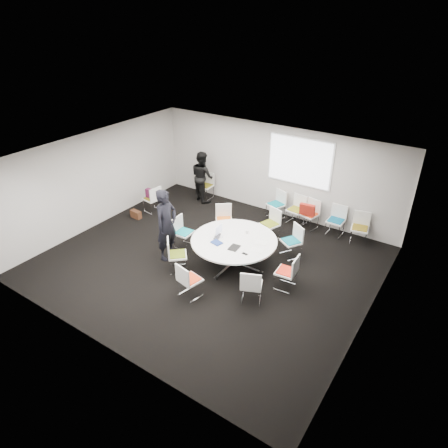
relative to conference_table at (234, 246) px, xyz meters
The scene contains 31 objects.
room_shell 1.03m from the conference_table, 149.96° to the right, with size 8.08×7.08×2.88m.
conference_table is the anchor object (origin of this frame).
projection_screen 3.45m from the conference_table, 86.05° to the left, with size 1.90×0.03×1.35m, color white.
chair_ring_a 1.57m from the conference_table, ahead, with size 0.48×0.50×0.88m.
chair_ring_b 1.57m from the conference_table, 47.60° to the left, with size 0.63×0.62×0.88m.
chair_ring_c 1.69m from the conference_table, 85.06° to the left, with size 0.58×0.57×0.88m.
chair_ring_d 1.58m from the conference_table, 133.02° to the left, with size 0.64×0.63×0.88m.
chair_ring_e 1.60m from the conference_table, behind, with size 0.47×0.48×0.88m.
chair_ring_f 1.46m from the conference_table, 135.69° to the right, with size 0.64×0.64×0.88m.
chair_ring_g 1.66m from the conference_table, 94.87° to the right, with size 0.54×0.54×0.88m.
chair_ring_h 1.53m from the conference_table, 42.76° to the right, with size 0.60×0.59×0.88m.
chair_back_a 2.90m from the conference_table, 95.72° to the left, with size 0.59×0.59×0.88m.
chair_back_b 2.92m from the conference_table, 82.48° to the left, with size 0.53×0.52×0.88m.
chair_back_c 2.97m from the conference_table, 73.62° to the left, with size 0.55×0.54×0.88m.
chair_back_d 3.32m from the conference_table, 60.75° to the left, with size 0.46×0.45×0.88m.
chair_back_e 3.67m from the conference_table, 50.75° to the left, with size 0.54×0.53×0.88m.
chair_spare_left 3.90m from the conference_table, 164.19° to the left, with size 0.51×0.52×0.88m.
chair_person_back 4.11m from the conference_table, 136.17° to the left, with size 0.47×0.46×0.88m.
person_main 1.80m from the conference_table, 157.50° to the right, with size 0.70×0.46×1.92m, color black.
person_back 4.00m from the conference_table, 137.89° to the left, with size 0.83×0.64×1.70m, color black.
laptop 0.44m from the conference_table, 161.14° to the right, with size 0.32×0.21×0.03m, color #333338.
laptop_lid 0.57m from the conference_table, behind, with size 0.30×0.02×0.22m, color silver.
notebook_black 0.44m from the conference_table, 57.02° to the right, with size 0.22×0.30×0.02m, color black.
tablet_folio 0.51m from the conference_table, 125.10° to the right, with size 0.26×0.20×0.03m, color navy.
papers_right 0.69m from the conference_table, 20.48° to the left, with size 0.30×0.21×0.00m, color white.
papers_front 0.75m from the conference_table, ahead, with size 0.30×0.21×0.00m, color white.
cup 0.51m from the conference_table, 75.95° to the left, with size 0.08×0.08×0.09m, color white.
phone 0.72m from the conference_table, 36.01° to the right, with size 0.14×0.07×0.01m, color black.
maroon_bag 3.91m from the conference_table, 164.22° to the left, with size 0.40×0.14×0.28m, color #531638.
brown_bag 3.95m from the conference_table, behind, with size 0.36×0.16×0.24m, color #412415.
red_jacket 2.74m from the conference_table, 72.36° to the left, with size 0.44×0.10×0.35m, color #9E1E13.
Camera 1 is at (5.10, -6.93, 5.87)m, focal length 32.00 mm.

